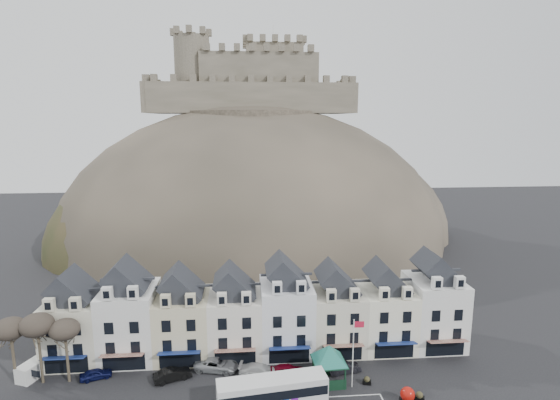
{
  "coord_description": "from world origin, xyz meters",
  "views": [
    {
      "loc": [
        -1.95,
        -38.34,
        30.66
      ],
      "look_at": [
        3.22,
        24.0,
        18.99
      ],
      "focal_mm": 28.0,
      "sensor_mm": 36.0,
      "label": 1
    }
  ],
  "objects_px": {
    "red_buoy": "(408,396)",
    "car_navy": "(96,374)",
    "bus": "(272,391)",
    "white_van": "(35,368)",
    "car_silver": "(216,365)",
    "car_charcoal": "(344,367)",
    "car_maroon": "(287,370)",
    "bus_shelter": "(329,354)",
    "flagpole": "(354,349)",
    "car_white": "(260,371)",
    "car_black": "(173,374)"
  },
  "relations": [
    {
      "from": "car_white",
      "to": "car_charcoal",
      "type": "relative_size",
      "value": 1.27
    },
    {
      "from": "bus_shelter",
      "to": "flagpole",
      "type": "relative_size",
      "value": 0.9
    },
    {
      "from": "bus_shelter",
      "to": "white_van",
      "type": "bearing_deg",
      "value": 169.72
    },
    {
      "from": "bus",
      "to": "car_navy",
      "type": "height_order",
      "value": "bus"
    },
    {
      "from": "car_navy",
      "to": "car_white",
      "type": "distance_m",
      "value": 19.63
    },
    {
      "from": "car_navy",
      "to": "car_maroon",
      "type": "bearing_deg",
      "value": -112.16
    },
    {
      "from": "bus_shelter",
      "to": "white_van",
      "type": "height_order",
      "value": "bus_shelter"
    },
    {
      "from": "car_charcoal",
      "to": "car_black",
      "type": "bearing_deg",
      "value": 78.56
    },
    {
      "from": "bus",
      "to": "car_maroon",
      "type": "height_order",
      "value": "bus"
    },
    {
      "from": "car_maroon",
      "to": "car_charcoal",
      "type": "xyz_separation_m",
      "value": [
        7.02,
        0.1,
        -0.05
      ]
    },
    {
      "from": "car_white",
      "to": "car_maroon",
      "type": "bearing_deg",
      "value": -79.98
    },
    {
      "from": "flagpole",
      "to": "white_van",
      "type": "height_order",
      "value": "flagpole"
    },
    {
      "from": "car_white",
      "to": "car_maroon",
      "type": "xyz_separation_m",
      "value": [
        3.33,
        -0.13,
        -0.03
      ]
    },
    {
      "from": "car_navy",
      "to": "car_charcoal",
      "type": "xyz_separation_m",
      "value": [
        29.95,
        -1.17,
        0.05
      ]
    },
    {
      "from": "car_black",
      "to": "car_maroon",
      "type": "xyz_separation_m",
      "value": [
        13.73,
        -0.22,
        -0.01
      ]
    },
    {
      "from": "white_van",
      "to": "car_silver",
      "type": "height_order",
      "value": "white_van"
    },
    {
      "from": "car_silver",
      "to": "bus_shelter",
      "type": "bearing_deg",
      "value": -93.18
    },
    {
      "from": "car_navy",
      "to": "car_black",
      "type": "bearing_deg",
      "value": -115.51
    },
    {
      "from": "white_van",
      "to": "car_charcoal",
      "type": "height_order",
      "value": "white_van"
    },
    {
      "from": "car_charcoal",
      "to": "bus_shelter",
      "type": "bearing_deg",
      "value": 118.55
    },
    {
      "from": "red_buoy",
      "to": "flagpole",
      "type": "xyz_separation_m",
      "value": [
        -5.16,
        3.54,
        3.81
      ]
    },
    {
      "from": "car_silver",
      "to": "car_charcoal",
      "type": "distance_m",
      "value": 15.76
    },
    {
      "from": "red_buoy",
      "to": "car_maroon",
      "type": "relative_size",
      "value": 0.46
    },
    {
      "from": "car_navy",
      "to": "white_van",
      "type": "bearing_deg",
      "value": 61.77
    },
    {
      "from": "red_buoy",
      "to": "car_navy",
      "type": "height_order",
      "value": "red_buoy"
    },
    {
      "from": "red_buoy",
      "to": "white_van",
      "type": "xyz_separation_m",
      "value": [
        -42.96,
        8.88,
        -0.03
      ]
    },
    {
      "from": "red_buoy",
      "to": "white_van",
      "type": "height_order",
      "value": "red_buoy"
    },
    {
      "from": "white_van",
      "to": "car_maroon",
      "type": "height_order",
      "value": "white_van"
    },
    {
      "from": "red_buoy",
      "to": "car_charcoal",
      "type": "distance_m",
      "value": 8.5
    },
    {
      "from": "car_white",
      "to": "car_silver",
      "type": "bearing_deg",
      "value": 83.82
    },
    {
      "from": "bus",
      "to": "flagpole",
      "type": "xyz_separation_m",
      "value": [
        9.55,
        2.76,
        2.95
      ]
    },
    {
      "from": "car_navy",
      "to": "car_maroon",
      "type": "height_order",
      "value": "car_maroon"
    },
    {
      "from": "bus",
      "to": "white_van",
      "type": "bearing_deg",
      "value": 156.57
    },
    {
      "from": "flagpole",
      "to": "car_silver",
      "type": "relative_size",
      "value": 1.58
    },
    {
      "from": "bus",
      "to": "red_buoy",
      "type": "distance_m",
      "value": 14.76
    },
    {
      "from": "white_van",
      "to": "red_buoy",
      "type": "bearing_deg",
      "value": 9.78
    },
    {
      "from": "bus",
      "to": "white_van",
      "type": "distance_m",
      "value": 29.4
    },
    {
      "from": "bus_shelter",
      "to": "car_maroon",
      "type": "xyz_separation_m",
      "value": [
        -4.68,
        1.84,
        -3.0
      ]
    },
    {
      "from": "car_silver",
      "to": "car_maroon",
      "type": "bearing_deg",
      "value": -89.9
    },
    {
      "from": "car_black",
      "to": "car_silver",
      "type": "distance_m",
      "value": 5.36
    },
    {
      "from": "bus_shelter",
      "to": "red_buoy",
      "type": "height_order",
      "value": "bus_shelter"
    },
    {
      "from": "bus_shelter",
      "to": "car_maroon",
      "type": "height_order",
      "value": "bus_shelter"
    },
    {
      "from": "red_buoy",
      "to": "car_silver",
      "type": "xyz_separation_m",
      "value": [
        -21.15,
        8.28,
        -0.24
      ]
    },
    {
      "from": "white_van",
      "to": "car_maroon",
      "type": "bearing_deg",
      "value": 16.77
    },
    {
      "from": "bus",
      "to": "car_navy",
      "type": "relative_size",
      "value": 3.33
    },
    {
      "from": "white_van",
      "to": "car_charcoal",
      "type": "bearing_deg",
      "value": 17.8
    },
    {
      "from": "flagpole",
      "to": "car_black",
      "type": "height_order",
      "value": "flagpole"
    },
    {
      "from": "car_silver",
      "to": "car_charcoal",
      "type": "xyz_separation_m",
      "value": [
        15.66,
        -1.8,
        -0.08
      ]
    },
    {
      "from": "red_buoy",
      "to": "car_black",
      "type": "xyz_separation_m",
      "value": [
        -26.24,
        6.6,
        -0.26
      ]
    },
    {
      "from": "car_black",
      "to": "car_silver",
      "type": "bearing_deg",
      "value": -93.17
    }
  ]
}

